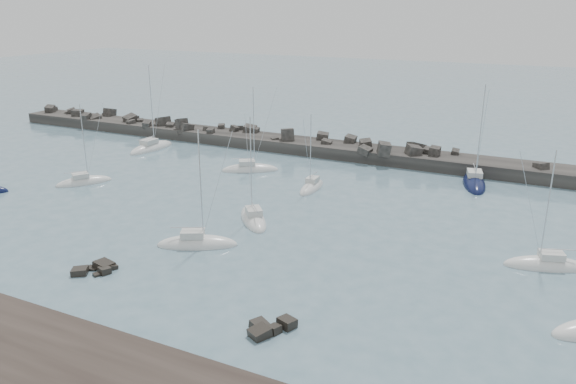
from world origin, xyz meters
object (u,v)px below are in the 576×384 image
(sailboat_1, at_px, (151,148))
(sailboat_8, at_px, (474,184))
(sailboat_3, at_px, (84,183))
(sailboat_9, at_px, (546,266))
(sailboat_4, at_px, (250,170))
(sailboat_6, at_px, (312,188))
(sailboat_7, at_px, (197,244))
(sailboat_5, at_px, (253,219))

(sailboat_1, xyz_separation_m, sailboat_8, (50.30, 3.58, 0.00))
(sailboat_8, bearing_deg, sailboat_3, -154.37)
(sailboat_1, bearing_deg, sailboat_9, -17.44)
(sailboat_1, bearing_deg, sailboat_4, -10.30)
(sailboat_1, height_order, sailboat_3, sailboat_1)
(sailboat_8, bearing_deg, sailboat_4, -166.08)
(sailboat_8, bearing_deg, sailboat_6, -149.20)
(sailboat_4, relative_size, sailboat_9, 1.09)
(sailboat_1, bearing_deg, sailboat_6, -13.06)
(sailboat_7, bearing_deg, sailboat_6, 82.62)
(sailboat_3, bearing_deg, sailboat_6, 21.95)
(sailboat_5, distance_m, sailboat_6, 13.16)
(sailboat_1, relative_size, sailboat_8, 1.02)
(sailboat_6, bearing_deg, sailboat_7, -97.38)
(sailboat_3, relative_size, sailboat_7, 0.91)
(sailboat_6, bearing_deg, sailboat_4, 162.01)
(sailboat_1, relative_size, sailboat_4, 1.14)
(sailboat_5, bearing_deg, sailboat_3, 176.01)
(sailboat_1, distance_m, sailboat_9, 62.86)
(sailboat_5, distance_m, sailboat_8, 31.03)
(sailboat_6, height_order, sailboat_7, sailboat_7)
(sailboat_4, distance_m, sailboat_5, 19.53)
(sailboat_6, height_order, sailboat_8, sailboat_8)
(sailboat_3, relative_size, sailboat_5, 0.93)
(sailboat_4, bearing_deg, sailboat_5, -59.00)
(sailboat_3, distance_m, sailboat_6, 30.07)
(sailboat_3, bearing_deg, sailboat_5, -3.99)
(sailboat_6, xyz_separation_m, sailboat_9, (28.09, -11.44, -0.00))
(sailboat_5, relative_size, sailboat_8, 0.86)
(sailboat_7, height_order, sailboat_8, sailboat_8)
(sailboat_4, bearing_deg, sailboat_1, 169.70)
(sailboat_5, distance_m, sailboat_9, 29.28)
(sailboat_7, relative_size, sailboat_9, 1.07)
(sailboat_4, height_order, sailboat_9, sailboat_4)
(sailboat_9, bearing_deg, sailboat_7, -162.16)
(sailboat_3, xyz_separation_m, sailboat_7, (25.12, -10.13, 0.01))
(sailboat_3, height_order, sailboat_5, sailboat_5)
(sailboat_8, relative_size, sailboat_9, 1.22)
(sailboat_4, distance_m, sailboat_6, 11.78)
(sailboat_3, distance_m, sailboat_9, 55.98)
(sailboat_1, relative_size, sailboat_9, 1.24)
(sailboat_4, xyz_separation_m, sailboat_5, (10.06, -16.74, 0.01))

